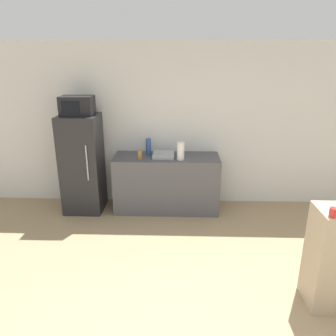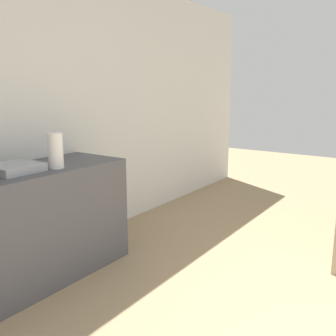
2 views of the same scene
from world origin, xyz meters
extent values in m
cube|color=silver|center=(0.00, 3.42, 1.30)|extent=(8.00, 0.06, 2.60)
cube|color=#232326|center=(-1.45, 3.01, 0.77)|extent=(0.59, 0.57, 1.54)
cylinder|color=#B7B7BC|center=(-1.28, 2.71, 0.89)|extent=(0.02, 0.02, 0.54)
cube|color=black|center=(-1.45, 3.01, 1.68)|extent=(0.48, 0.32, 0.28)
cube|color=black|center=(-1.49, 2.85, 1.68)|extent=(0.26, 0.01, 0.17)
cube|color=#4C4C51|center=(-0.13, 3.07, 0.44)|extent=(1.64, 0.61, 0.89)
cube|color=#9EA3A8|center=(-0.17, 3.06, 0.92)|extent=(0.33, 0.33, 0.06)
cylinder|color=#2D4C8C|center=(-0.42, 3.14, 1.02)|extent=(0.08, 0.08, 0.27)
cylinder|color=olive|center=(-0.53, 2.91, 0.96)|extent=(0.07, 0.07, 0.14)
cylinder|color=red|center=(1.42, 0.82, 1.08)|extent=(0.07, 0.07, 0.08)
cylinder|color=white|center=(0.09, 2.92, 1.02)|extent=(0.11, 0.11, 0.27)
camera|label=1|loc=(0.06, -1.81, 2.38)|focal=35.00mm
camera|label=2|loc=(-1.69, 0.64, 1.47)|focal=40.00mm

